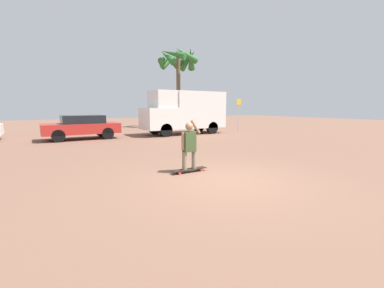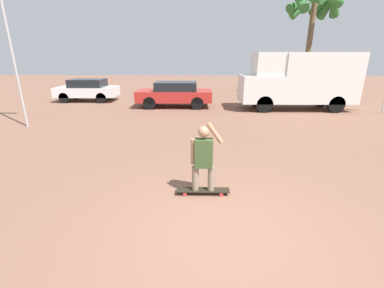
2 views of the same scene
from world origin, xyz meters
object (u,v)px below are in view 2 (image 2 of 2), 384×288
object	(u,v)px
skateboard	(203,190)
parked_car_red	(175,93)
person_skateboarder	(203,156)
camper_van	(299,79)
flagpole	(7,18)
parked_car_white	(87,89)
palm_tree_near_van	(315,6)

from	to	relation	value
skateboard	parked_car_red	world-z (taller)	parked_car_red
person_skateboarder	camper_van	xyz separation A→B (m)	(5.47, 9.57, 0.78)
skateboard	camper_van	size ratio (longest dim) A/B	0.19
flagpole	parked_car_red	bearing A→B (deg)	38.80
skateboard	flagpole	xyz separation A→B (m)	(-7.23, 5.58, 4.07)
parked_car_white	flagpole	distance (m)	7.54
skateboard	palm_tree_near_van	size ratio (longest dim) A/B	0.15
camper_van	parked_car_red	size ratio (longest dim) A/B	1.41
person_skateboarder	camper_van	bearing A→B (deg)	60.24
person_skateboarder	palm_tree_near_van	distance (m)	18.37
camper_van	parked_car_white	size ratio (longest dim) A/B	1.57
parked_car_white	skateboard	bearing A→B (deg)	-59.10
parked_car_red	parked_car_white	distance (m)	6.31
parked_car_white	palm_tree_near_van	size ratio (longest dim) A/B	0.52
skateboard	camper_van	xyz separation A→B (m)	(5.47, 9.57, 1.57)
person_skateboarder	parked_car_white	size ratio (longest dim) A/B	0.38
camper_van	parked_car_white	xyz separation A→B (m)	(-12.84, 2.74, -0.89)
palm_tree_near_van	flagpole	bearing A→B (deg)	-147.15
camper_van	palm_tree_near_van	size ratio (longest dim) A/B	0.82
person_skateboarder	parked_car_red	distance (m)	10.36
skateboard	person_skateboarder	distance (m)	0.80
skateboard	person_skateboarder	world-z (taller)	person_skateboarder
parked_car_red	camper_van	bearing A→B (deg)	-5.81
person_skateboarder	palm_tree_near_van	world-z (taller)	palm_tree_near_van
parked_car_red	parked_car_white	xyz separation A→B (m)	(-5.97, 2.04, -0.02)
parked_car_white	person_skateboarder	bearing A→B (deg)	-59.11
person_skateboarder	flagpole	xyz separation A→B (m)	(-7.23, 5.58, 3.27)
person_skateboarder	camper_van	size ratio (longest dim) A/B	0.24
skateboard	camper_van	bearing A→B (deg)	60.25
skateboard	person_skateboarder	xyz separation A→B (m)	(-0.00, 0.00, 0.80)
parked_car_white	flagpole	xyz separation A→B (m)	(0.14, -6.73, 3.39)
person_skateboarder	parked_car_white	distance (m)	14.34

